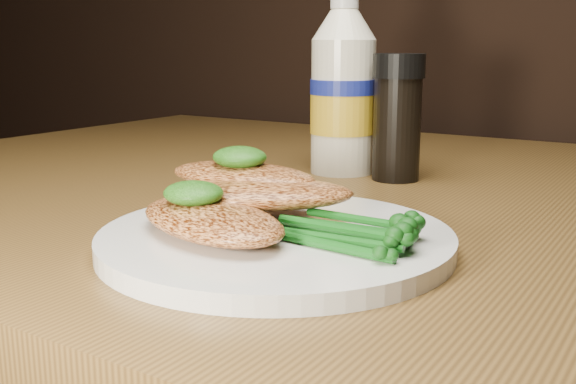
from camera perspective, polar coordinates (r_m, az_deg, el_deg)
The scene contains 9 objects.
plate at distance 0.46m, azimuth -1.02°, elevation -4.01°, with size 0.24×0.24×0.01m, color silver.
chicken_front at distance 0.44m, azimuth -6.45°, elevation -2.33°, with size 0.13×0.07×0.02m, color #D27F42.
chicken_mid at distance 0.48m, azimuth -2.25°, elevation -0.13°, with size 0.13×0.07×0.02m, color #D27F42.
chicken_back at distance 0.51m, azimuth -3.87°, elevation 1.40°, with size 0.12×0.06×0.02m, color #D27F42.
pesto_front at distance 0.45m, azimuth -7.95°, elevation -0.10°, with size 0.04×0.04×0.02m, color #103307.
pesto_back at distance 0.50m, azimuth -4.08°, elevation 2.94°, with size 0.04×0.04×0.02m, color #103307.
broccolini_bundle at distance 0.43m, azimuth 4.61°, elevation -2.89°, with size 0.12×0.09×0.02m, color #135816, non-canonical shape.
mayo_bottle at distance 0.72m, azimuth 4.66°, elevation 9.30°, with size 0.07×0.07×0.19m, color white, non-canonical shape.
pepper_grinder at distance 0.68m, azimuth 9.16°, elevation 6.18°, with size 0.05×0.05×0.13m, color black, non-canonical shape.
Camera 1 is at (0.27, 0.46, 0.89)m, focal length 42.32 mm.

